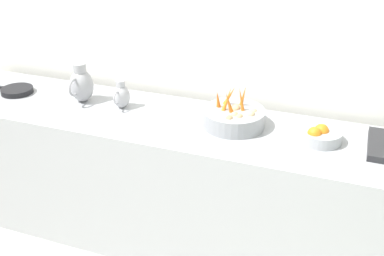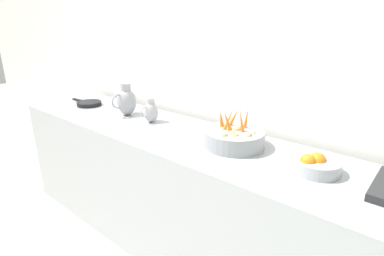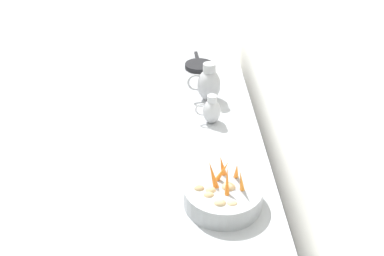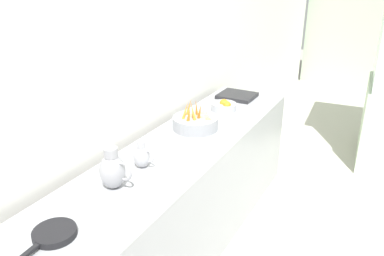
{
  "view_description": "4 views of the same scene",
  "coord_description": "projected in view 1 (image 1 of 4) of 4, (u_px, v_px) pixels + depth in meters",
  "views": [
    {
      "loc": [
        0.78,
        0.81,
        2.11
      ],
      "look_at": [
        -1.33,
        0.04,
        0.95
      ],
      "focal_mm": 43.71,
      "sensor_mm": 36.0,
      "label": 1
    },
    {
      "loc": [
        -0.12,
        1.11,
        1.58
      ],
      "look_at": [
        -1.4,
        0.02,
        1.0
      ],
      "focal_mm": 28.55,
      "sensor_mm": 36.0,
      "label": 2
    },
    {
      "loc": [
        -1.37,
        1.77,
        2.29
      ],
      "look_at": [
        -1.44,
        -0.23,
        1.02
      ],
      "focal_mm": 42.1,
      "sensor_mm": 36.0,
      "label": 3
    },
    {
      "loc": [
        -0.23,
        -2.29,
        2.08
      ],
      "look_at": [
        -1.48,
        0.0,
        0.98
      ],
      "focal_mm": 36.44,
      "sensor_mm": 36.0,
      "label": 4
    }
  ],
  "objects": [
    {
      "name": "vegetable_colander",
      "position": [
        234.0,
        117.0,
        2.67
      ],
      "size": [
        0.36,
        0.36,
        0.23
      ],
      "color": "gray",
      "rests_on": "prep_counter"
    },
    {
      "name": "prep_counter",
      "position": [
        172.0,
        182.0,
        2.97
      ],
      "size": [
        0.66,
        3.05,
        0.88
      ],
      "primitive_type": "cube",
      "color": "#9EA0A5",
      "rests_on": "ground_plane"
    },
    {
      "name": "metal_pitcher_tall",
      "position": [
        81.0,
        85.0,
        2.95
      ],
      "size": [
        0.21,
        0.15,
        0.25
      ],
      "color": "#939399",
      "rests_on": "prep_counter"
    },
    {
      "name": "skillet_on_counter",
      "position": [
        16.0,
        90.0,
        3.12
      ],
      "size": [
        0.21,
        0.34,
        0.03
      ],
      "color": "black",
      "rests_on": "prep_counter"
    },
    {
      "name": "orange_bowl",
      "position": [
        320.0,
        135.0,
        2.51
      ],
      "size": [
        0.22,
        0.22,
        0.1
      ],
      "color": "#9EA0A5",
      "rests_on": "prep_counter"
    },
    {
      "name": "tile_wall_left",
      "position": [
        277.0,
        5.0,
        2.7
      ],
      "size": [
        0.1,
        9.28,
        3.0
      ],
      "primitive_type": "cube",
      "color": "white",
      "rests_on": "ground_plane"
    },
    {
      "name": "metal_pitcher_short",
      "position": [
        121.0,
        96.0,
        2.88
      ],
      "size": [
        0.15,
        0.11,
        0.18
      ],
      "color": "#A3A3A8",
      "rests_on": "prep_counter"
    }
  ]
}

